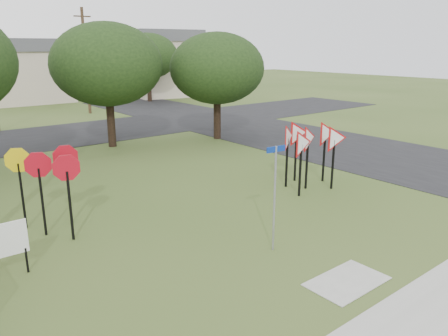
# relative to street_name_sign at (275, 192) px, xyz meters

# --- Properties ---
(ground) EXTENTS (140.00, 140.00, 0.00)m
(ground) POSITION_rel_street_name_sign_xyz_m (0.18, 0.04, -1.71)
(ground) COLOR #364B1C
(sidewalk) EXTENTS (30.00, 1.60, 0.02)m
(sidewalk) POSITION_rel_street_name_sign_xyz_m (0.18, -4.16, -1.70)
(sidewalk) COLOR #979890
(sidewalk) RESTS_ON ground
(street_right) EXTENTS (8.00, 50.00, 0.02)m
(street_right) POSITION_rel_street_name_sign_xyz_m (12.18, 10.04, -1.70)
(street_right) COLOR black
(street_right) RESTS_ON ground
(street_far) EXTENTS (60.00, 8.00, 0.02)m
(street_far) POSITION_rel_street_name_sign_xyz_m (0.18, 20.04, -1.70)
(street_far) COLOR black
(street_far) RESTS_ON ground
(curb_pad) EXTENTS (2.00, 1.20, 0.02)m
(curb_pad) POSITION_rel_street_name_sign_xyz_m (0.18, -2.36, -1.70)
(curb_pad) COLOR #979890
(curb_pad) RESTS_ON ground
(street_name_sign) EXTENTS (0.61, 0.09, 2.98)m
(street_name_sign) POSITION_rel_street_name_sign_xyz_m (0.00, 0.00, 0.00)
(street_name_sign) COLOR #94979C
(street_name_sign) RESTS_ON ground
(stop_sign_cluster) EXTENTS (2.00, 2.13, 2.60)m
(stop_sign_cluster) POSITION_rel_street_name_sign_xyz_m (-4.35, 5.14, 0.21)
(stop_sign_cluster) COLOR black
(stop_sign_cluster) RESTS_ON ground
(yield_sign_cluster) EXTENTS (3.37, 1.92, 2.62)m
(yield_sign_cluster) POSITION_rel_street_name_sign_xyz_m (5.11, 3.20, 0.21)
(yield_sign_cluster) COLOR black
(yield_sign_cluster) RESTS_ON ground
(info_board) EXTENTS (1.15, 0.05, 1.43)m
(info_board) POSITION_rel_street_name_sign_xyz_m (-6.19, 2.98, -0.75)
(info_board) COLOR black
(info_board) RESTS_ON ground
(far_pole_b) EXTENTS (1.40, 0.24, 8.50)m
(far_pole_b) POSITION_rel_street_name_sign_xyz_m (6.18, 28.04, 2.64)
(far_pole_b) COLOR #483421
(far_pole_b) RESTS_ON ground
(house_mid) EXTENTS (8.40, 8.40, 6.20)m
(house_mid) POSITION_rel_street_name_sign_xyz_m (4.18, 40.04, 1.44)
(house_mid) COLOR beige
(house_mid) RESTS_ON ground
(house_right) EXTENTS (8.30, 8.30, 7.20)m
(house_right) POSITION_rel_street_name_sign_xyz_m (18.18, 36.04, 1.94)
(house_right) COLOR beige
(house_right) RESTS_ON ground
(tree_near_mid) EXTENTS (6.00, 6.00, 6.80)m
(tree_near_mid) POSITION_rel_street_name_sign_xyz_m (2.18, 15.04, 2.83)
(tree_near_mid) COLOR black
(tree_near_mid) RESTS_ON ground
(tree_near_right) EXTENTS (5.60, 5.60, 6.33)m
(tree_near_right) POSITION_rel_street_name_sign_xyz_m (8.18, 13.04, 2.51)
(tree_near_right) COLOR black
(tree_near_right) RESTS_ON ground
(tree_far_right) EXTENTS (6.00, 6.00, 6.80)m
(tree_far_right) POSITION_rel_street_name_sign_xyz_m (14.18, 32.04, 2.83)
(tree_far_right) COLOR black
(tree_far_right) RESTS_ON ground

